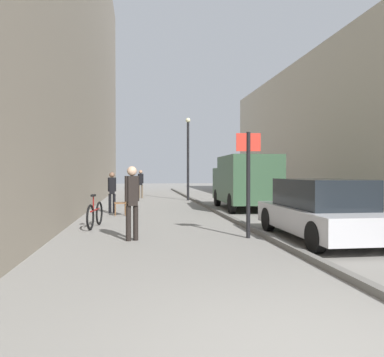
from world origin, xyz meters
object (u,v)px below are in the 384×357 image
at_px(pedestrian_main_foreground, 132,198).
at_px(cafe_chair_near_window, 123,201).
at_px(parked_car, 321,210).
at_px(bicycle_leaning, 95,214).
at_px(pedestrian_far_crossing, 112,190).
at_px(delivery_van, 245,181).
at_px(street_sign_post, 248,175).
at_px(lamp_post, 188,153).
at_px(pedestrian_mid_block, 141,182).

distance_m(pedestrian_main_foreground, cafe_chair_near_window, 5.29).
height_order(parked_car, bicycle_leaning, parked_car).
xyz_separation_m(pedestrian_far_crossing, delivery_van, (5.65, 0.84, 0.31)).
bearing_deg(pedestrian_main_foreground, cafe_chair_near_window, 78.28).
bearing_deg(street_sign_post, cafe_chair_near_window, -51.86).
relative_size(delivery_van, street_sign_post, 1.88).
height_order(lamp_post, cafe_chair_near_window, lamp_post).
bearing_deg(delivery_van, bicycle_leaning, -139.64).
bearing_deg(pedestrian_far_crossing, parked_car, -55.71).
distance_m(delivery_van, cafe_chair_near_window, 5.51).
bearing_deg(parked_car, pedestrian_far_crossing, 130.23).
relative_size(street_sign_post, bicycle_leaning, 1.47).
bearing_deg(pedestrian_main_foreground, bicycle_leaning, 99.48).
relative_size(delivery_van, cafe_chair_near_window, 5.20).
xyz_separation_m(parked_car, cafe_chair_near_window, (-4.93, 5.73, -0.17)).
distance_m(pedestrian_main_foreground, pedestrian_mid_block, 14.62).
xyz_separation_m(street_sign_post, cafe_chair_near_window, (-3.26, 5.30, -1.00)).
xyz_separation_m(pedestrian_mid_block, lamp_post, (2.70, -2.20, 1.70)).
bearing_deg(delivery_van, street_sign_post, -103.49).
xyz_separation_m(bicycle_leaning, cafe_chair_near_window, (0.67, 2.97, 0.17)).
bearing_deg(pedestrian_far_crossing, delivery_van, 3.33).
bearing_deg(delivery_van, pedestrian_mid_block, 122.35).
bearing_deg(bicycle_leaning, lamp_post, 75.40).
relative_size(parked_car, cafe_chair_near_window, 4.50).
distance_m(bicycle_leaning, cafe_chair_near_window, 3.05).
bearing_deg(bicycle_leaning, pedestrian_far_crossing, 93.99).
distance_m(pedestrian_far_crossing, delivery_van, 5.72).
bearing_deg(pedestrian_mid_block, pedestrian_far_crossing, 83.80).
xyz_separation_m(delivery_van, street_sign_post, (-1.95, -6.95, 0.30)).
relative_size(pedestrian_main_foreground, pedestrian_mid_block, 1.00).
distance_m(pedestrian_main_foreground, delivery_van, 8.39).
distance_m(pedestrian_main_foreground, lamp_post, 12.88).
distance_m(delivery_van, lamp_post, 5.97).
distance_m(street_sign_post, bicycle_leaning, 4.71).
bearing_deg(cafe_chair_near_window, pedestrian_main_foreground, 179.00).
xyz_separation_m(pedestrian_mid_block, pedestrian_far_crossing, (-1.17, -8.54, -0.08)).
bearing_deg(parked_car, delivery_van, 88.71).
relative_size(pedestrian_mid_block, cafe_chair_near_window, 1.88).
distance_m(pedestrian_main_foreground, street_sign_post, 2.87).
distance_m(parked_car, cafe_chair_near_window, 7.56).
height_order(street_sign_post, lamp_post, lamp_post).
xyz_separation_m(pedestrian_far_crossing, cafe_chair_near_window, (0.45, -0.82, -0.39)).
bearing_deg(parked_car, cafe_chair_near_window, 131.56).
relative_size(pedestrian_mid_block, delivery_van, 0.36).
distance_m(delivery_van, bicycle_leaning, 7.53).
xyz_separation_m(pedestrian_mid_block, delivery_van, (4.48, -7.71, 0.23)).
relative_size(pedestrian_far_crossing, street_sign_post, 0.62).
bearing_deg(pedestrian_mid_block, cafe_chair_near_window, 87.17).
xyz_separation_m(pedestrian_main_foreground, cafe_chair_near_window, (-0.44, 5.25, -0.47)).
bearing_deg(lamp_post, street_sign_post, -90.76).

